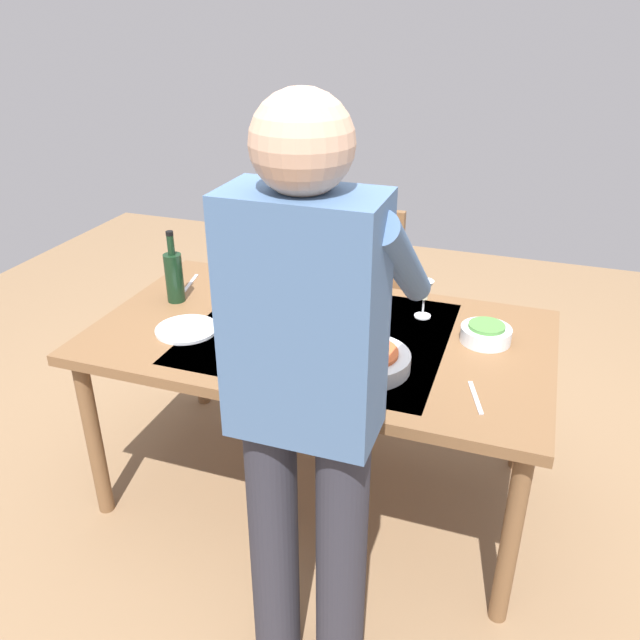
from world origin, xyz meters
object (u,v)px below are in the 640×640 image
Objects in this scene: wine_glass_right at (310,298)px; water_cup_near_right at (230,352)px; water_cup_near_left at (236,274)px; serving_bowl_pasta at (365,359)px; side_bowl_salad at (486,333)px; person_server at (308,395)px; chair_near at (357,289)px; dinner_plate_far at (306,293)px; wine_glass_left at (424,292)px; water_cup_far_left at (230,299)px; wine_bottle at (174,276)px; dinner_plate_near at (187,329)px; dining_table at (320,348)px.

wine_glass_right is 1.68× the size of water_cup_near_right.
water_cup_near_left reaches higher than serving_bowl_pasta.
person_server is at bearing 67.51° from side_bowl_salad.
chair_near is 3.96× the size of dinner_plate_far.
water_cup_far_left is (0.72, 0.20, -0.05)m from wine_glass_left.
chair_near reaches higher than wine_glass_right.
serving_bowl_pasta is (-0.44, -0.12, -0.01)m from water_cup_near_right.
wine_bottle reaches higher than wine_glass_right.
side_bowl_salad is at bearing 171.39° from water_cup_near_left.
water_cup_near_left is at bearing -28.62° from wine_glass_right.
person_server is at bearing 127.86° from water_cup_far_left.
wine_glass_left is 0.66× the size of dinner_plate_far.
water_cup_near_right is 0.31m from dinner_plate_near.
dining_table is 11.06× the size of wine_glass_left.
person_server is 11.19× the size of wine_glass_left.
water_cup_far_left is 0.57× the size of side_bowl_salad.
side_bowl_salad is at bearing -165.08° from dinner_plate_near.
serving_bowl_pasta and side_bowl_salad have the same top height.
person_server is 5.63× the size of serving_bowl_pasta.
water_cup_near_left is at bearing -55.49° from person_server.
dining_table is at bearing 119.08° from dinner_plate_far.
chair_near is 3.07× the size of wine_bottle.
wine_bottle reaches higher than water_cup_near_right.
person_server is 1.26m from water_cup_near_left.
wine_glass_right is 0.39m from serving_bowl_pasta.
serving_bowl_pasta is (0.11, 0.44, -0.07)m from wine_glass_left.
water_cup_near_right is 0.50× the size of side_bowl_salad.
dinner_plate_near is (0.80, 0.40, -0.10)m from wine_glass_left.
wine_glass_right is (-0.04, 0.80, 0.31)m from chair_near.
chair_near is 5.06× the size of side_bowl_salad.
dining_table is 0.31m from serving_bowl_pasta.
water_cup_near_left is (0.71, -1.03, -0.18)m from person_server.
water_cup_far_left is 0.22m from dinner_plate_near.
person_server reaches higher than water_cup_far_left.
dinner_plate_near is 0.54m from dinner_plate_far.
dining_table is 7.26× the size of dinner_plate_far.
dinner_plate_far is at bearing 83.42° from chair_near.
wine_bottle reaches higher than wine_glass_left.
dinner_plate_near is (0.70, -0.04, -0.03)m from serving_bowl_pasta.
dining_table is 0.39m from water_cup_near_right.
wine_bottle reaches higher than side_bowl_salad.
person_server is at bearing 109.71° from wine_glass_right.
chair_near is at bearing -83.32° from dining_table.
dining_table is 18.56× the size of water_cup_near_right.
serving_bowl_pasta is at bearing 158.41° from water_cup_far_left.
wine_glass_right is 0.41m from water_cup_near_right.
dinner_plate_far is at bearing -60.92° from dining_table.
wine_glass_right is 1.46× the size of water_cup_far_left.
dining_table is at bearing -73.05° from person_server.
water_cup_near_left is 1.20× the size of water_cup_near_right.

